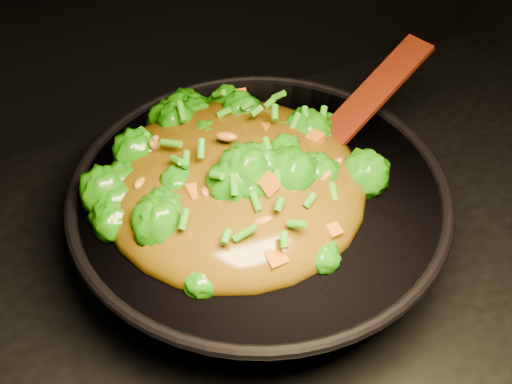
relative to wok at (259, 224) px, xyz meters
name	(u,v)px	position (x,y,z in m)	size (l,w,h in m)	color
wok	(259,224)	(0.00, 0.00, 0.00)	(0.46, 0.46, 0.13)	black
stir_fry	(233,156)	(-0.03, 0.01, 0.12)	(0.33, 0.33, 0.11)	#1D7108
spatula	(356,112)	(0.15, 0.04, 0.11)	(0.27, 0.04, 0.01)	#381706
back_pot	(258,155)	(0.06, 0.13, -0.01)	(0.19, 0.19, 0.11)	black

